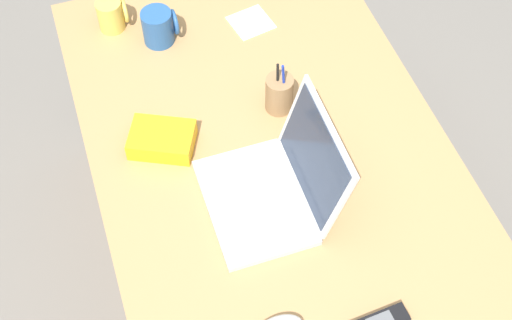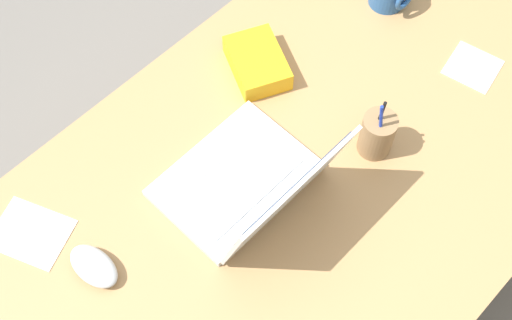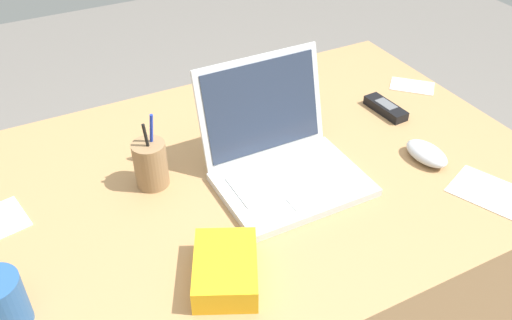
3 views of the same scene
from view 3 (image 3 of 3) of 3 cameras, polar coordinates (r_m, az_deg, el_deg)
name	(u,v)px [view 3 (image 3 of 3)]	position (r m, az deg, el deg)	size (l,w,h in m)	color
desk	(230,284)	(1.50, -2.74, -12.64)	(1.48, 0.91, 0.70)	#A87C4F
laptop	(282,157)	(1.24, 2.70, 0.28)	(0.32, 0.30, 0.25)	silver
computer_mouse	(427,153)	(1.36, 17.20, 0.66)	(0.07, 0.12, 0.04)	silver
cordless_phone	(386,108)	(1.53, 13.24, 5.26)	(0.05, 0.13, 0.03)	black
pen_holder	(151,164)	(1.23, -10.83, -0.39)	(0.07, 0.07, 0.18)	olive
snack_bag	(225,269)	(1.03, -3.17, -11.18)	(0.12, 0.16, 0.05)	#F2AD19
paper_note_near_laptop	(412,86)	(1.67, 15.82, 7.36)	(0.12, 0.08, 0.00)	white
paper_note_right	(488,191)	(1.33, 22.83, -3.01)	(0.12, 0.15, 0.00)	white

